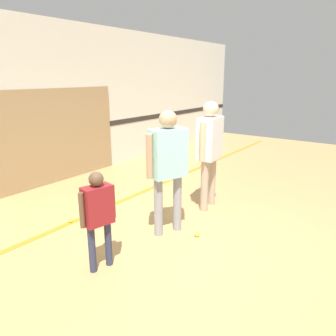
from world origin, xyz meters
name	(u,v)px	position (x,y,z in m)	size (l,w,h in m)	color
ground_plane	(178,234)	(0.00, 0.00, 0.00)	(16.00, 16.00, 0.00)	tan
wall_back	(26,106)	(0.00, 3.44, 1.60)	(16.00, 0.07, 3.20)	silver
wall_panel	(60,136)	(0.62, 3.38, 0.95)	(2.80, 0.05, 1.90)	#9E7F56
floor_stripe	(103,209)	(0.00, 1.52, 0.00)	(14.40, 0.10, 0.01)	orange
person_instructor	(168,160)	(-0.02, 0.17, 1.06)	(0.61, 0.42, 1.71)	gray
person_student_left	(98,210)	(-1.20, 0.26, 0.72)	(0.43, 0.24, 1.16)	#2D334C
person_student_right	(210,144)	(1.10, 0.16, 1.09)	(0.67, 0.33, 1.76)	tan
racket_spare_on_floor	(91,219)	(-0.39, 1.38, 0.01)	(0.46, 0.52, 0.03)	red
racket_second_spare	(105,211)	(-0.05, 1.42, 0.01)	(0.47, 0.37, 0.03)	#C6D838
tennis_ball_near_instructor	(197,235)	(0.09, -0.25, 0.03)	(0.07, 0.07, 0.07)	#CCE038
tennis_ball_by_spare_racket	(70,221)	(-0.65, 1.53, 0.03)	(0.07, 0.07, 0.07)	#CCE038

